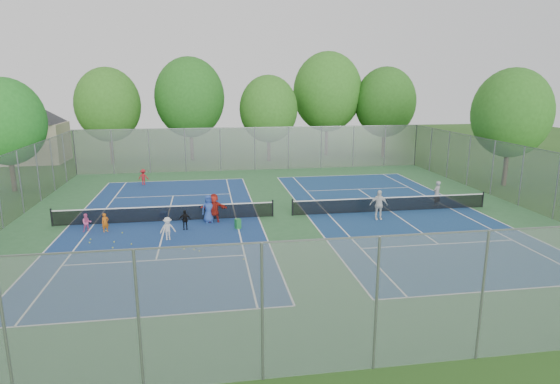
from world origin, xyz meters
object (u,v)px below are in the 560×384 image
at_px(net_left, 166,214).
at_px(ball_hopper, 238,224).
at_px(net_right, 391,204).
at_px(instructor, 437,194).
at_px(ball_crate, 164,215).

relative_size(net_left, ball_hopper, 22.72).
relative_size(net_right, instructor, 7.54).
height_order(ball_hopper, instructor, instructor).
height_order(net_right, ball_crate, net_right).
relative_size(net_right, ball_hopper, 22.72).
bearing_deg(net_left, net_right, 0.00).
height_order(net_right, instructor, instructor).
height_order(net_left, net_right, same).
relative_size(net_left, instructor, 7.54).
distance_m(net_right, ball_hopper, 10.13).
bearing_deg(net_right, net_left, 180.00).
height_order(ball_crate, ball_hopper, ball_hopper).
xyz_separation_m(ball_hopper, instructor, (13.41, 2.87, 0.57)).
relative_size(net_left, ball_crate, 34.44).
relative_size(ball_hopper, instructor, 0.33).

